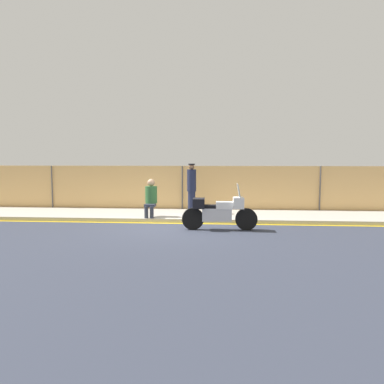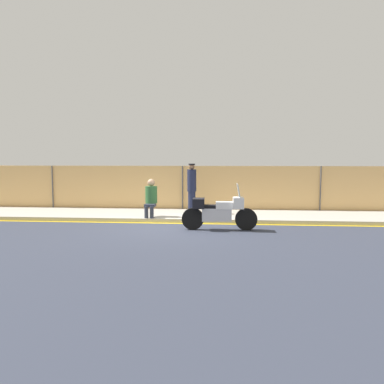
% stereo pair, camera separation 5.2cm
% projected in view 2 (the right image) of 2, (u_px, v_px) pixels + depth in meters
% --- Properties ---
extents(ground_plane, '(120.00, 120.00, 0.00)m').
position_uv_depth(ground_plane, '(171.00, 227.00, 12.00)').
color(ground_plane, '#333847').
extents(sidewalk, '(41.01, 2.61, 0.13)m').
position_uv_depth(sidewalk, '(179.00, 215.00, 14.11)').
color(sidewalk, '#ADA89E').
rests_on(sidewalk, ground_plane).
extents(curb_paint_stripe, '(41.01, 0.18, 0.01)m').
position_uv_depth(curb_paint_stripe, '(174.00, 223.00, 12.73)').
color(curb_paint_stripe, gold).
rests_on(curb_paint_stripe, ground_plane).
extents(storefront_fence, '(38.96, 0.17, 1.90)m').
position_uv_depth(storefront_fence, '(183.00, 189.00, 15.42)').
color(storefront_fence, '#E5B26B').
rests_on(storefront_fence, ground_plane).
extents(motorcycle, '(2.33, 0.54, 1.44)m').
position_uv_depth(motorcycle, '(219.00, 211.00, 11.53)').
color(motorcycle, black).
rests_on(motorcycle, ground_plane).
extents(officer_standing, '(0.35, 0.35, 1.87)m').
position_uv_depth(officer_standing, '(192.00, 188.00, 14.17)').
color(officer_standing, '#191E38').
rests_on(officer_standing, sidewalk).
extents(person_seated_on_curb, '(0.42, 0.71, 1.34)m').
position_uv_depth(person_seated_on_curb, '(151.00, 196.00, 13.29)').
color(person_seated_on_curb, '#2D3342').
rests_on(person_seated_on_curb, sidewalk).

